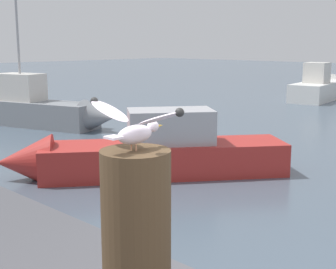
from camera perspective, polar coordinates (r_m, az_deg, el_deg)
mooring_post at (r=2.65m, az=-3.83°, el=-11.46°), size 0.38×0.38×0.90m
seagull at (r=2.49m, az=-3.94°, el=1.06°), size 0.69×0.39×0.26m
boat_grey at (r=15.68m, az=-14.84°, el=2.98°), size 5.26×2.58×4.84m
boat_red at (r=9.54m, az=-3.64°, el=-2.32°), size 4.40×5.20×1.51m
boat_white at (r=24.18m, az=18.14°, el=5.37°), size 2.22×5.73×1.95m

